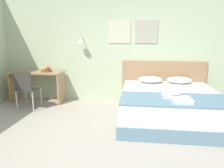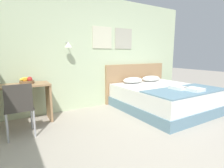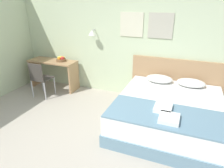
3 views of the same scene
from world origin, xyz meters
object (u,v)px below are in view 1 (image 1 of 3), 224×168
(folded_towel_mid_bed, at_px, (182,100))
(desk_chair, at_px, (26,87))
(pillow_left, at_px, (150,79))
(bed, at_px, (169,105))
(headboard, at_px, (163,82))
(pillow_right, at_px, (179,80))
(throw_blanket, at_px, (176,100))
(desk, at_px, (37,81))
(folded_towel_near_foot, at_px, (171,95))
(fruit_bowl, at_px, (46,70))

(folded_towel_mid_bed, distance_m, desk_chair, 3.20)
(pillow_left, bearing_deg, bed, -67.56)
(headboard, height_order, pillow_right, headboard)
(bed, xyz_separation_m, throw_blanket, (0.00, -0.59, 0.29))
(pillow_left, bearing_deg, pillow_right, 0.00)
(folded_towel_mid_bed, bearing_deg, pillow_right, 80.41)
(throw_blanket, distance_m, desk, 3.35)
(folded_towel_near_foot, distance_m, desk_chair, 3.01)
(throw_blanket, xyz_separation_m, desk_chair, (-3.01, 0.73, -0.05))
(throw_blanket, xyz_separation_m, desk, (-3.07, 1.34, -0.03))
(bed, relative_size, pillow_right, 3.61)
(desk, bearing_deg, folded_towel_mid_bed, -25.26)
(desk, bearing_deg, pillow_right, 0.43)
(folded_towel_near_foot, bearing_deg, throw_blanket, -66.23)
(throw_blanket, relative_size, fruit_bowl, 6.86)
(desk_chair, bearing_deg, desk, 95.19)
(headboard, bearing_deg, bed, -90.00)
(throw_blanket, height_order, fruit_bowl, fruit_bowl)
(desk_chair, xyz_separation_m, fruit_bowl, (0.19, 0.65, 0.29))
(throw_blanket, relative_size, folded_towel_near_foot, 5.61)
(headboard, bearing_deg, pillow_right, -39.63)
(folded_towel_mid_bed, height_order, fruit_bowl, fruit_bowl)
(bed, bearing_deg, desk, 166.26)
(folded_towel_mid_bed, distance_m, fruit_bowl, 3.27)
(folded_towel_near_foot, distance_m, desk, 3.23)
(desk_chair, bearing_deg, throw_blanket, -13.67)
(fruit_bowl, bearing_deg, bed, -15.68)
(folded_towel_near_foot, relative_size, desk_chair, 0.37)
(pillow_left, xyz_separation_m, folded_towel_mid_bed, (0.39, -1.50, -0.02))
(headboard, height_order, folded_towel_near_foot, headboard)
(fruit_bowl, bearing_deg, desk, -170.31)
(throw_blanket, distance_m, folded_towel_near_foot, 0.16)
(pillow_right, relative_size, desk_chair, 0.65)
(throw_blanket, distance_m, desk_chair, 3.10)
(folded_towel_mid_bed, bearing_deg, desk_chair, 164.14)
(throw_blanket, bearing_deg, headboard, 90.00)
(folded_towel_mid_bed, distance_m, desk, 3.46)
(throw_blanket, height_order, desk_chair, desk_chair)
(folded_towel_mid_bed, bearing_deg, desk, 154.74)
(pillow_right, height_order, fruit_bowl, fruit_bowl)
(bed, xyz_separation_m, desk, (-3.07, 0.75, 0.26))
(bed, height_order, folded_towel_near_foot, folded_towel_near_foot)
(pillow_left, distance_m, folded_towel_near_foot, 1.25)
(bed, xyz_separation_m, pillow_right, (0.32, 0.78, 0.36))
(headboard, relative_size, pillow_left, 3.52)
(pillow_left, bearing_deg, folded_towel_near_foot, -78.07)
(bed, distance_m, pillow_left, 0.91)
(folded_towel_near_foot, bearing_deg, fruit_bowl, 155.86)
(pillow_left, height_order, throw_blanket, pillow_left)
(pillow_left, bearing_deg, folded_towel_mid_bed, -75.59)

